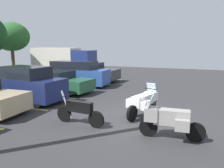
# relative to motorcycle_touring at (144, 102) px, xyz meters

# --- Properties ---
(ground) EXTENTS (44.00, 44.00, 0.10)m
(ground) POSITION_rel_motorcycle_touring_xyz_m (-0.38, 0.08, -0.70)
(ground) COLOR #2D2D30
(motorcycle_touring) EXTENTS (2.25, 1.12, 1.37)m
(motorcycle_touring) POSITION_rel_motorcycle_touring_xyz_m (0.00, 0.00, 0.00)
(motorcycle_touring) COLOR black
(motorcycle_touring) RESTS_ON ground
(motorcycle_second) EXTENTS (0.95, 2.14, 1.41)m
(motorcycle_second) POSITION_rel_motorcycle_touring_xyz_m (-2.09, -1.37, 0.01)
(motorcycle_second) COLOR black
(motorcycle_second) RESTS_ON ground
(motorcycle_third) EXTENTS (0.62, 2.15, 1.28)m
(motorcycle_third) POSITION_rel_motorcycle_touring_xyz_m (-1.97, 2.06, -0.11)
(motorcycle_third) COLOR black
(motorcycle_third) RESTS_ON ground
(parking_stripes) EXTENTS (21.04, 4.81, 0.01)m
(parking_stripes) POSITION_rel_motorcycle_touring_xyz_m (-0.87, 6.76, -0.65)
(parking_stripes) COLOR #EAE066
(parking_stripes) RESTS_ON ground
(car_navy) EXTENTS (2.13, 4.34, 1.91)m
(car_navy) POSITION_rel_motorcycle_touring_xyz_m (0.22, 6.59, 0.28)
(car_navy) COLOR navy
(car_navy) RESTS_ON ground
(car_green) EXTENTS (2.26, 4.90, 1.38)m
(car_green) POSITION_rel_motorcycle_touring_xyz_m (3.04, 6.62, 0.04)
(car_green) COLOR #235638
(car_green) RESTS_ON ground
(car_blue) EXTENTS (1.96, 4.78, 1.89)m
(car_blue) POSITION_rel_motorcycle_touring_xyz_m (5.50, 6.54, 0.30)
(car_blue) COLOR #2D519E
(car_blue) RESTS_ON ground
(car_charcoal) EXTENTS (2.24, 4.87, 1.58)m
(car_charcoal) POSITION_rel_motorcycle_touring_xyz_m (8.06, 6.66, 0.12)
(car_charcoal) COLOR #38383D
(car_charcoal) RESTS_ON ground
(box_truck) EXTENTS (2.45, 6.74, 2.75)m
(box_truck) POSITION_rel_motorcycle_touring_xyz_m (11.20, 11.48, 0.85)
(box_truck) COLOR navy
(box_truck) RESTS_ON ground
(tree_right) EXTENTS (4.42, 4.42, 5.89)m
(tree_right) POSITION_rel_motorcycle_touring_xyz_m (13.08, 20.24, 3.43)
(tree_right) COLOR #4C3823
(tree_right) RESTS_ON ground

